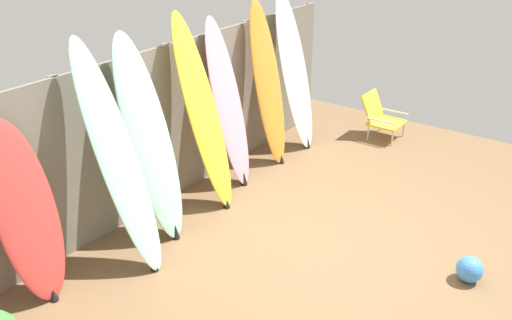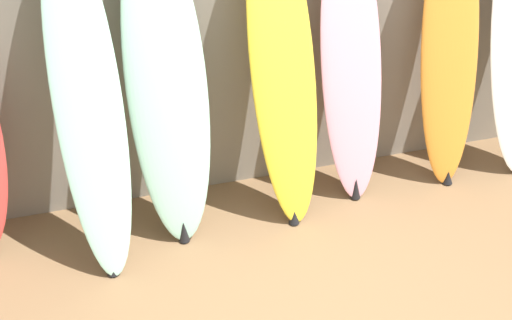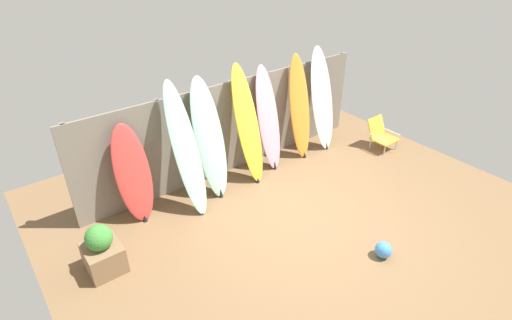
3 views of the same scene
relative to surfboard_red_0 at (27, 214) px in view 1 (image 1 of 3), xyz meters
The scene contains 11 objects.
ground 2.84m from the surfboard_red_0, 38.47° to the right, with size 7.68×7.68×0.00m, color brown.
fence_back 2.15m from the surfboard_red_0, ahead, with size 6.08×0.11×1.80m.
surfboard_red_0 is the anchor object (origin of this frame).
surfboard_seafoam_1 0.90m from the surfboard_red_0, 15.65° to the right, with size 0.46×0.86×2.17m.
surfboard_seafoam_2 1.38m from the surfboard_red_0, ahead, with size 0.56×0.66×2.11m.
surfboard_yellow_3 2.19m from the surfboard_red_0, ahead, with size 0.53×0.75×2.18m.
surfboard_pink_4 2.74m from the surfboard_red_0, ahead, with size 0.51×0.56×2.02m.
surfboard_orange_5 3.53m from the surfboard_red_0, ahead, with size 0.51×0.58×2.10m.
surfboard_white_6 4.15m from the surfboard_red_0, ahead, with size 0.59×0.60×2.14m.
beach_chair 5.23m from the surfboard_red_0, 10.20° to the right, with size 0.50×0.57×0.64m.
beach_ball 3.98m from the surfboard_red_0, 51.53° to the right, with size 0.25×0.25×0.25m, color #3F8CE5.
Camera 1 is at (-4.35, -2.30, 3.30)m, focal length 40.00 mm.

